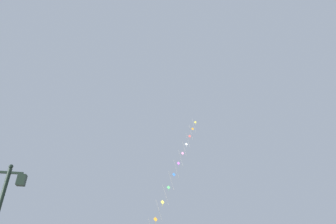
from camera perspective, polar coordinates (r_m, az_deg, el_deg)
The scene contains 2 objects.
twin_lantern_lamp_post at distance 11.52m, azimuth -31.92°, elevation -16.24°, with size 1.24×0.28×4.70m.
kite_train at distance 29.00m, azimuth 1.59°, elevation -12.25°, with size 9.49×11.84×19.11m.
Camera 1 is at (0.03, -2.82, 1.49)m, focal length 28.93 mm.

